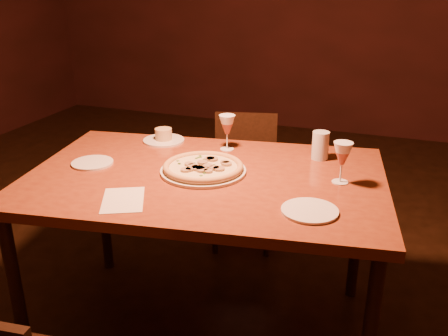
% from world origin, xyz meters
% --- Properties ---
extents(floor, '(7.00, 7.00, 0.00)m').
position_xyz_m(floor, '(0.00, 0.00, 0.00)').
color(floor, black).
rests_on(floor, ground).
extents(dining_table, '(1.64, 1.19, 0.81)m').
position_xyz_m(dining_table, '(0.19, 0.06, 0.74)').
color(dining_table, brown).
rests_on(dining_table, floor).
extents(chair_far, '(0.47, 0.47, 0.80)m').
position_xyz_m(chair_far, '(0.08, 0.98, 0.45)').
color(chair_far, black).
rests_on(chair_far, floor).
extents(pizza_plate, '(0.37, 0.37, 0.04)m').
position_xyz_m(pizza_plate, '(0.18, 0.08, 0.83)').
color(pizza_plate, silver).
rests_on(pizza_plate, dining_table).
extents(ramekin_saucer, '(0.21, 0.21, 0.07)m').
position_xyz_m(ramekin_saucer, '(-0.17, 0.40, 0.83)').
color(ramekin_saucer, silver).
rests_on(ramekin_saucer, dining_table).
extents(wine_glass_far, '(0.08, 0.08, 0.17)m').
position_xyz_m(wine_glass_far, '(0.17, 0.40, 0.90)').
color(wine_glass_far, '#A15143').
rests_on(wine_glass_far, dining_table).
extents(wine_glass_right, '(0.08, 0.08, 0.17)m').
position_xyz_m(wine_glass_right, '(0.75, 0.18, 0.90)').
color(wine_glass_right, '#A15143').
rests_on(wine_glass_right, dining_table).
extents(water_tumbler, '(0.08, 0.08, 0.13)m').
position_xyz_m(water_tumbler, '(0.62, 0.42, 0.88)').
color(water_tumbler, silver).
rests_on(water_tumbler, dining_table).
extents(side_plate_left, '(0.19, 0.19, 0.01)m').
position_xyz_m(side_plate_left, '(-0.33, 0.01, 0.82)').
color(side_plate_left, silver).
rests_on(side_plate_left, dining_table).
extents(side_plate_near, '(0.21, 0.21, 0.01)m').
position_xyz_m(side_plate_near, '(0.68, -0.14, 0.82)').
color(side_plate_near, silver).
rests_on(side_plate_near, dining_table).
extents(menu_card, '(0.24, 0.27, 0.00)m').
position_xyz_m(menu_card, '(-0.00, -0.28, 0.81)').
color(menu_card, beige).
rests_on(menu_card, dining_table).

